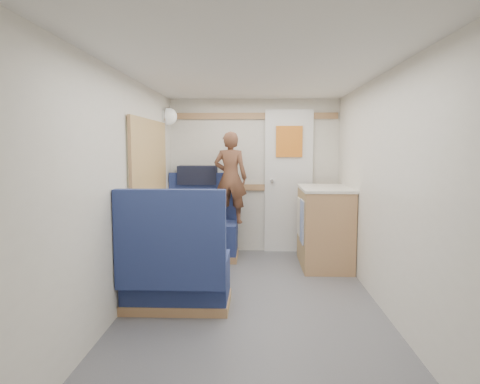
{
  "coord_description": "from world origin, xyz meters",
  "views": [
    {
      "loc": [
        0.03,
        -3.37,
        1.38
      ],
      "look_at": [
        -0.14,
        0.9,
        0.93
      ],
      "focal_mm": 32.0,
      "sensor_mm": 36.0,
      "label": 1
    }
  ],
  "objects_px": {
    "duffel_bag": "(198,175)",
    "tumbler_mid": "(189,203)",
    "dinette_table": "(191,225)",
    "bread_loaf": "(215,203)",
    "bench_far": "(202,234)",
    "wine_glass": "(182,198)",
    "bench_near": "(176,275)",
    "dome_light": "(169,116)",
    "tumbler_right": "(194,203)",
    "tumbler_left": "(168,208)",
    "pepper_grinder": "(195,205)",
    "orange_fruit": "(197,207)",
    "person": "(230,178)",
    "tray": "(200,214)",
    "beer_glass": "(214,204)",
    "cheese_block": "(201,209)",
    "galley_counter": "(324,226)"
  },
  "relations": [
    {
      "from": "duffel_bag",
      "to": "tumbler_mid",
      "type": "relative_size",
      "value": 4.82
    },
    {
      "from": "dinette_table",
      "to": "bread_loaf",
      "type": "relative_size",
      "value": 3.96
    },
    {
      "from": "bench_far",
      "to": "wine_glass",
      "type": "distance_m",
      "value": 0.98
    },
    {
      "from": "bench_near",
      "to": "wine_glass",
      "type": "height_order",
      "value": "bench_near"
    },
    {
      "from": "dome_light",
      "to": "tumbler_right",
      "type": "relative_size",
      "value": 1.68
    },
    {
      "from": "bench_near",
      "to": "wine_glass",
      "type": "bearing_deg",
      "value": 96.13
    },
    {
      "from": "bench_near",
      "to": "tumbler_left",
      "type": "relative_size",
      "value": 9.14
    },
    {
      "from": "tumbler_left",
      "to": "pepper_grinder",
      "type": "distance_m",
      "value": 0.38
    },
    {
      "from": "bench_near",
      "to": "orange_fruit",
      "type": "bearing_deg",
      "value": 83.44
    },
    {
      "from": "person",
      "to": "bread_loaf",
      "type": "distance_m",
      "value": 0.61
    },
    {
      "from": "tray",
      "to": "beer_glass",
      "type": "xyz_separation_m",
      "value": [
        0.09,
        0.41,
        0.04
      ]
    },
    {
      "from": "dinette_table",
      "to": "cheese_block",
      "type": "height_order",
      "value": "cheese_block"
    },
    {
      "from": "tumbler_left",
      "to": "tumbler_right",
      "type": "xyz_separation_m",
      "value": [
        0.21,
        0.35,
        0.0
      ]
    },
    {
      "from": "dinette_table",
      "to": "person",
      "type": "bearing_deg",
      "value": 66.03
    },
    {
      "from": "dinette_table",
      "to": "beer_glass",
      "type": "xyz_separation_m",
      "value": [
        0.22,
        0.15,
        0.2
      ]
    },
    {
      "from": "dinette_table",
      "to": "tumbler_right",
      "type": "distance_m",
      "value": 0.27
    },
    {
      "from": "galley_counter",
      "to": "person",
      "type": "xyz_separation_m",
      "value": [
        -1.1,
        0.27,
        0.54
      ]
    },
    {
      "from": "galley_counter",
      "to": "tumbler_right",
      "type": "height_order",
      "value": "galley_counter"
    },
    {
      "from": "tumbler_mid",
      "to": "beer_glass",
      "type": "distance_m",
      "value": 0.28
    },
    {
      "from": "tumbler_left",
      "to": "wine_glass",
      "type": "bearing_deg",
      "value": 67.94
    },
    {
      "from": "dinette_table",
      "to": "person",
      "type": "height_order",
      "value": "person"
    },
    {
      "from": "bench_near",
      "to": "wine_glass",
      "type": "xyz_separation_m",
      "value": [
        -0.1,
        0.91,
        0.54
      ]
    },
    {
      "from": "duffel_bag",
      "to": "cheese_block",
      "type": "relative_size",
      "value": 5.32
    },
    {
      "from": "duffel_bag",
      "to": "tray",
      "type": "height_order",
      "value": "duffel_bag"
    },
    {
      "from": "tray",
      "to": "wine_glass",
      "type": "bearing_deg",
      "value": 127.26
    },
    {
      "from": "cheese_block",
      "to": "tumbler_right",
      "type": "height_order",
      "value": "tumbler_right"
    },
    {
      "from": "cheese_block",
      "to": "beer_glass",
      "type": "xyz_separation_m",
      "value": [
        0.11,
        0.25,
        0.01
      ]
    },
    {
      "from": "cheese_block",
      "to": "tumbler_right",
      "type": "relative_size",
      "value": 0.79
    },
    {
      "from": "bench_far",
      "to": "dome_light",
      "type": "xyz_separation_m",
      "value": [
        -0.39,
        -0.01,
        1.45
      ]
    },
    {
      "from": "dome_light",
      "to": "person",
      "type": "height_order",
      "value": "dome_light"
    },
    {
      "from": "bench_near",
      "to": "duffel_bag",
      "type": "distance_m",
      "value": 2.11
    },
    {
      "from": "duffel_bag",
      "to": "orange_fruit",
      "type": "height_order",
      "value": "duffel_bag"
    },
    {
      "from": "dinette_table",
      "to": "dome_light",
      "type": "bearing_deg",
      "value": 114.65
    },
    {
      "from": "bench_far",
      "to": "tumbler_right",
      "type": "xyz_separation_m",
      "value": [
        0.01,
        -0.7,
        0.48
      ]
    },
    {
      "from": "galley_counter",
      "to": "cheese_block",
      "type": "xyz_separation_m",
      "value": [
        -1.35,
        -0.65,
        0.29
      ]
    },
    {
      "from": "bench_near",
      "to": "person",
      "type": "relative_size",
      "value": 0.94
    },
    {
      "from": "wine_glass",
      "to": "beer_glass",
      "type": "height_order",
      "value": "wine_glass"
    },
    {
      "from": "wine_glass",
      "to": "pepper_grinder",
      "type": "distance_m",
      "value": 0.16
    },
    {
      "from": "duffel_bag",
      "to": "tumbler_mid",
      "type": "height_order",
      "value": "duffel_bag"
    },
    {
      "from": "galley_counter",
      "to": "bread_loaf",
      "type": "distance_m",
      "value": 1.31
    },
    {
      "from": "bench_far",
      "to": "tumbler_left",
      "type": "bearing_deg",
      "value": -100.53
    },
    {
      "from": "wine_glass",
      "to": "beer_glass",
      "type": "distance_m",
      "value": 0.35
    },
    {
      "from": "tray",
      "to": "dinette_table",
      "type": "bearing_deg",
      "value": 117.53
    },
    {
      "from": "bench_near",
      "to": "beer_glass",
      "type": "height_order",
      "value": "bench_near"
    },
    {
      "from": "bench_near",
      "to": "wine_glass",
      "type": "distance_m",
      "value": 1.07
    },
    {
      "from": "wine_glass",
      "to": "bench_far",
      "type": "bearing_deg",
      "value": 83.13
    },
    {
      "from": "galley_counter",
      "to": "bread_loaf",
      "type": "bearing_deg",
      "value": -167.56
    },
    {
      "from": "dome_light",
      "to": "bread_loaf",
      "type": "distance_m",
      "value": 1.29
    },
    {
      "from": "bench_near",
      "to": "duffel_bag",
      "type": "relative_size",
      "value": 2.12
    },
    {
      "from": "dome_light",
      "to": "tumbler_mid",
      "type": "distance_m",
      "value": 1.23
    }
  ]
}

